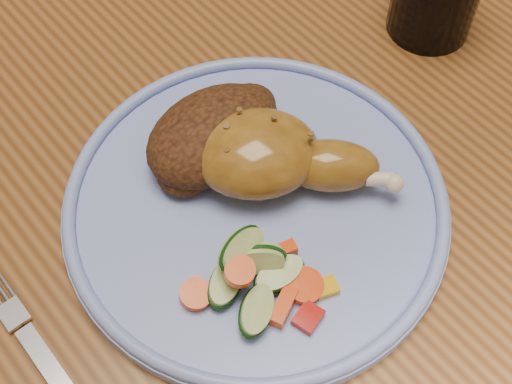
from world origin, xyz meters
TOP-DOWN VIEW (x-y plane):
  - ground at (0.00, 0.00)m, footprint 4.00×4.00m
  - dining_table at (0.00, 0.00)m, footprint 0.90×1.40m
  - plate at (-0.06, -0.12)m, footprint 0.28×0.28m
  - plate_rim at (-0.06, -0.12)m, footprint 0.28×0.28m
  - chicken_leg at (-0.04, -0.11)m, footprint 0.14×0.15m
  - rice_pilaf at (-0.06, -0.07)m, footprint 0.12×0.08m
  - vegetable_pile at (-0.11, -0.17)m, footprint 0.09×0.09m
  - fork at (-0.24, -0.13)m, footprint 0.02×0.16m

SIDE VIEW (x-z plane):
  - ground at x=0.00m, z-range 0.00..0.00m
  - dining_table at x=0.00m, z-range 0.29..1.04m
  - fork at x=-0.24m, z-range 0.75..0.76m
  - plate at x=-0.06m, z-range 0.75..0.76m
  - plate_rim at x=-0.06m, z-range 0.76..0.77m
  - vegetable_pile at x=-0.11m, z-range 0.75..0.80m
  - rice_pilaf at x=-0.06m, z-range 0.76..0.80m
  - chicken_leg at x=-0.04m, z-range 0.76..0.81m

